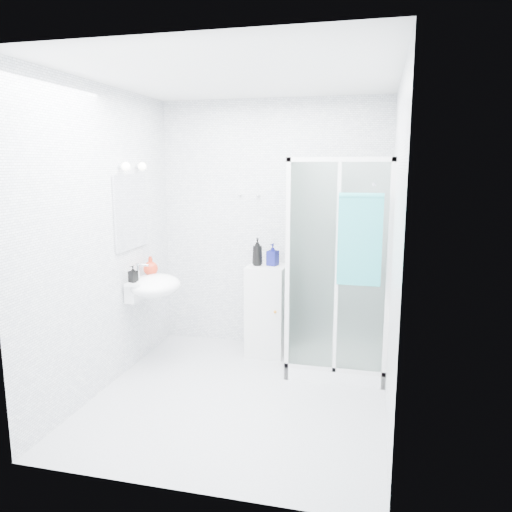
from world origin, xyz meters
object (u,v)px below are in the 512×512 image
(shampoo_bottle_a, at_px, (257,252))
(soap_dispenser_orange, at_px, (151,266))
(wall_basin, at_px, (153,286))
(shampoo_bottle_b, at_px, (273,255))
(shower_enclosure, at_px, (330,324))
(storage_cabinet, at_px, (267,310))
(soap_dispenser_black, at_px, (133,274))
(hand_towel, at_px, (360,238))

(shampoo_bottle_a, height_order, soap_dispenser_orange, shampoo_bottle_a)
(wall_basin, distance_m, shampoo_bottle_b, 1.22)
(shampoo_bottle_b, height_order, soap_dispenser_orange, shampoo_bottle_b)
(shampoo_bottle_b, bearing_deg, shower_enclosure, -23.32)
(shower_enclosure, distance_m, wall_basin, 1.72)
(shampoo_bottle_a, relative_size, shampoo_bottle_b, 1.26)
(storage_cabinet, xyz_separation_m, shampoo_bottle_b, (0.05, 0.02, 0.58))
(storage_cabinet, xyz_separation_m, soap_dispenser_black, (-1.12, -0.71, 0.47))
(shower_enclosure, height_order, hand_towel, shower_enclosure)
(shampoo_bottle_b, xyz_separation_m, soap_dispenser_black, (-1.17, -0.73, -0.10))
(shower_enclosure, height_order, soap_dispenser_orange, shower_enclosure)
(storage_cabinet, relative_size, soap_dispenser_black, 6.04)
(storage_cabinet, relative_size, shampoo_bottle_a, 3.33)
(wall_basin, height_order, hand_towel, hand_towel)
(storage_cabinet, height_order, hand_towel, hand_towel)
(shower_enclosure, relative_size, hand_towel, 2.59)
(shower_enclosure, relative_size, wall_basin, 3.57)
(shower_enclosure, distance_m, shampoo_bottle_a, 1.01)
(storage_cabinet, bearing_deg, soap_dispenser_orange, -158.49)
(storage_cabinet, relative_size, hand_towel, 1.20)
(storage_cabinet, height_order, soap_dispenser_orange, soap_dispenser_orange)
(wall_basin, distance_m, storage_cabinet, 1.19)
(wall_basin, height_order, soap_dispenser_black, soap_dispenser_black)
(storage_cabinet, distance_m, shampoo_bottle_a, 0.61)
(shampoo_bottle_b, xyz_separation_m, soap_dispenser_orange, (-1.15, -0.41, -0.09))
(hand_towel, xyz_separation_m, soap_dispenser_orange, (-2.02, 0.26, -0.39))
(wall_basin, bearing_deg, soap_dispenser_black, -128.80)
(soap_dispenser_orange, xyz_separation_m, soap_dispenser_black, (-0.02, -0.33, -0.02))
(wall_basin, bearing_deg, shampoo_bottle_a, 31.37)
(shower_enclosure, height_order, soap_dispenser_black, shower_enclosure)
(wall_basin, bearing_deg, shower_enclosure, 10.81)
(shower_enclosure, relative_size, storage_cabinet, 2.15)
(shampoo_bottle_a, bearing_deg, storage_cabinet, 6.33)
(soap_dispenser_orange, bearing_deg, shower_enclosure, 4.68)
(hand_towel, distance_m, soap_dispenser_black, 2.09)
(shampoo_bottle_a, relative_size, soap_dispenser_orange, 1.51)
(shower_enclosure, bearing_deg, soap_dispenser_orange, -175.32)
(shower_enclosure, distance_m, soap_dispenser_orange, 1.84)
(shampoo_bottle_a, height_order, soap_dispenser_black, shampoo_bottle_a)
(storage_cabinet, bearing_deg, shower_enclosure, -17.68)
(soap_dispenser_black, bearing_deg, storage_cabinet, 32.40)
(wall_basin, relative_size, shampoo_bottle_b, 2.51)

